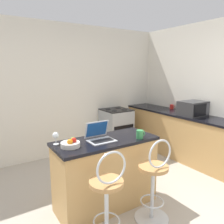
{
  "coord_description": "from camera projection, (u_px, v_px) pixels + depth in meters",
  "views": [
    {
      "loc": [
        -1.59,
        -1.61,
        1.73
      ],
      "look_at": [
        0.47,
        1.58,
        0.98
      ],
      "focal_mm": 35.0,
      "sensor_mm": 36.0,
      "label": 1
    }
  ],
  "objects": [
    {
      "name": "bar_stool_far",
      "position": [
        154.0,
        183.0,
        2.47
      ],
      "size": [
        0.4,
        0.4,
        1.0
      ],
      "color": "silver",
      "rests_on": "ground_plane"
    },
    {
      "name": "wall_back",
      "position": [
        66.0,
        91.0,
        4.35
      ],
      "size": [
        12.0,
        0.06,
        2.6
      ],
      "color": "silver",
      "rests_on": "ground_plane"
    },
    {
      "name": "bar_stool_near",
      "position": [
        107.0,
        200.0,
        2.14
      ],
      "size": [
        0.4,
        0.4,
        1.0
      ],
      "color": "silver",
      "rests_on": "ground_plane"
    },
    {
      "name": "breakfast_bar",
      "position": [
        106.0,
        173.0,
        2.75
      ],
      "size": [
        1.28,
        0.55,
        0.88
      ],
      "color": "tan",
      "rests_on": "ground_plane"
    },
    {
      "name": "mug_red",
      "position": [
        172.0,
        107.0,
        4.73
      ],
      "size": [
        0.1,
        0.08,
        0.1
      ],
      "color": "red",
      "rests_on": "counter_right"
    },
    {
      "name": "mug_green",
      "position": [
        140.0,
        134.0,
        2.71
      ],
      "size": [
        0.1,
        0.09,
        0.1
      ],
      "color": "#338447",
      "rests_on": "breakfast_bar"
    },
    {
      "name": "microwave",
      "position": [
        193.0,
        108.0,
        4.03
      ],
      "size": [
        0.48,
        0.38,
        0.27
      ],
      "color": "#2D2D30",
      "rests_on": "counter_right"
    },
    {
      "name": "stove_range",
      "position": [
        116.0,
        129.0,
        4.76
      ],
      "size": [
        0.56,
        0.58,
        0.89
      ],
      "color": "#9EA3A8",
      "rests_on": "ground_plane"
    },
    {
      "name": "counter_right",
      "position": [
        187.0,
        137.0,
        4.23
      ],
      "size": [
        0.6,
        3.04,
        0.88
      ],
      "color": "tan",
      "rests_on": "ground_plane"
    },
    {
      "name": "laptop",
      "position": [
        100.0,
        136.0,
        2.64
      ],
      "size": [
        0.31,
        0.27,
        0.22
      ],
      "color": "#B7BABF",
      "rests_on": "breakfast_bar"
    },
    {
      "name": "ground_plane",
      "position": [
        152.0,
        222.0,
        2.51
      ],
      "size": [
        20.0,
        20.0,
        0.0
      ],
      "primitive_type": "plane",
      "color": "#ADA393"
    },
    {
      "name": "wine_glass_tall",
      "position": [
        56.0,
        136.0,
        2.47
      ],
      "size": [
        0.07,
        0.07,
        0.14
      ],
      "color": "silver",
      "rests_on": "breakfast_bar"
    },
    {
      "name": "fruit_bowl",
      "position": [
        71.0,
        144.0,
        2.4
      ],
      "size": [
        0.21,
        0.21,
        0.11
      ],
      "color": "silver",
      "rests_on": "breakfast_bar"
    }
  ]
}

